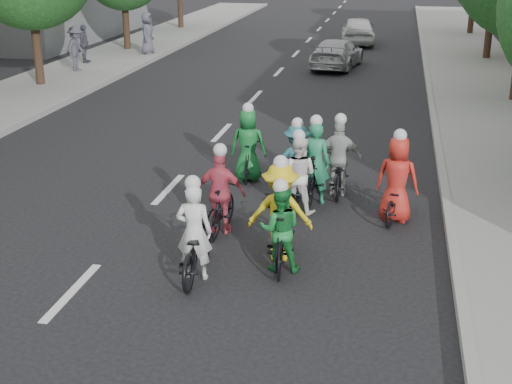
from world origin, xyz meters
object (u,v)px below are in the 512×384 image
(cyclist_5, at_px, (315,172))
(spectator_2, at_px, (147,33))
(cyclist_3, at_px, (222,200))
(cyclist_4, at_px, (396,188))
(cyclist_1, at_px, (280,234))
(spectator_1, at_px, (84,44))
(cyclist_0, at_px, (196,243))
(follow_car_trail, at_px, (358,30))
(spectator_0, at_px, (76,49))
(follow_car_lead, at_px, (337,54))
(cyclist_6, at_px, (298,182))
(cyclist_9, at_px, (249,151))
(cyclist_2, at_px, (280,220))
(cyclist_7, at_px, (297,165))
(cyclist_8, at_px, (339,166))

(cyclist_5, height_order, spectator_2, spectator_2)
(cyclist_3, relative_size, cyclist_4, 0.94)
(cyclist_1, xyz_separation_m, cyclist_5, (0.19, 3.36, 0.05))
(spectator_1, bearing_deg, cyclist_0, -158.07)
(cyclist_5, height_order, follow_car_trail, cyclist_5)
(cyclist_3, height_order, cyclist_4, cyclist_4)
(follow_car_trail, height_order, spectator_0, spectator_0)
(follow_car_lead, xyz_separation_m, spectator_1, (-10.80, -1.67, 0.36))
(cyclist_3, relative_size, cyclist_6, 1.01)
(cyclist_0, xyz_separation_m, cyclist_6, (1.24, 3.28, 0.04))
(cyclist_4, relative_size, spectator_2, 0.99)
(cyclist_0, height_order, spectator_2, spectator_2)
(follow_car_lead, height_order, spectator_1, spectator_1)
(cyclist_9, xyz_separation_m, spectator_0, (-9.62, 11.79, 0.37))
(cyclist_5, bearing_deg, cyclist_2, 89.30)
(cyclist_0, bearing_deg, cyclist_9, -90.85)
(cyclist_1, height_order, spectator_1, spectator_1)
(cyclist_0, bearing_deg, cyclist_7, -106.89)
(cyclist_8, bearing_deg, cyclist_5, 48.69)
(cyclist_1, bearing_deg, spectator_1, -64.63)
(cyclist_3, height_order, cyclist_5, cyclist_5)
(follow_car_trail, height_order, spectator_2, spectator_2)
(cyclist_2, height_order, spectator_1, cyclist_2)
(cyclist_7, distance_m, spectator_1, 18.46)
(cyclist_9, bearing_deg, cyclist_6, 124.03)
(cyclist_2, distance_m, follow_car_lead, 19.49)
(cyclist_1, xyz_separation_m, cyclist_3, (-1.35, 1.36, 0.03))
(cyclist_6, relative_size, cyclist_9, 0.95)
(cyclist_2, bearing_deg, cyclist_0, 33.39)
(cyclist_0, bearing_deg, spectator_1, -64.04)
(cyclist_7, bearing_deg, spectator_1, -56.28)
(cyclist_5, bearing_deg, spectator_2, -56.40)
(cyclist_1, relative_size, spectator_0, 0.98)
(cyclist_2, bearing_deg, spectator_1, -61.93)
(cyclist_4, distance_m, cyclist_6, 1.97)
(cyclist_9, bearing_deg, cyclist_2, 104.95)
(cyclist_0, height_order, cyclist_7, cyclist_0)
(cyclist_2, bearing_deg, follow_car_trail, -94.21)
(cyclist_6, distance_m, cyclist_8, 1.40)
(cyclist_5, xyz_separation_m, follow_car_lead, (-1.02, 16.55, -0.05))
(cyclist_1, height_order, cyclist_2, cyclist_2)
(cyclist_0, bearing_deg, cyclist_6, -113.43)
(cyclist_7, distance_m, cyclist_9, 1.48)
(cyclist_8, bearing_deg, cyclist_6, 56.42)
(follow_car_lead, bearing_deg, cyclist_3, 95.70)
(spectator_0, bearing_deg, spectator_1, 18.63)
(cyclist_2, relative_size, follow_car_trail, 0.46)
(cyclist_1, height_order, spectator_2, spectator_2)
(cyclist_2, xyz_separation_m, cyclist_3, (-1.28, 0.93, -0.04))
(cyclist_0, height_order, follow_car_lead, cyclist_0)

